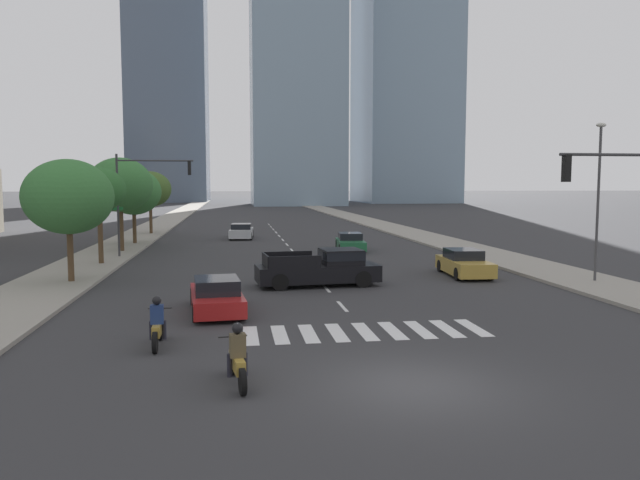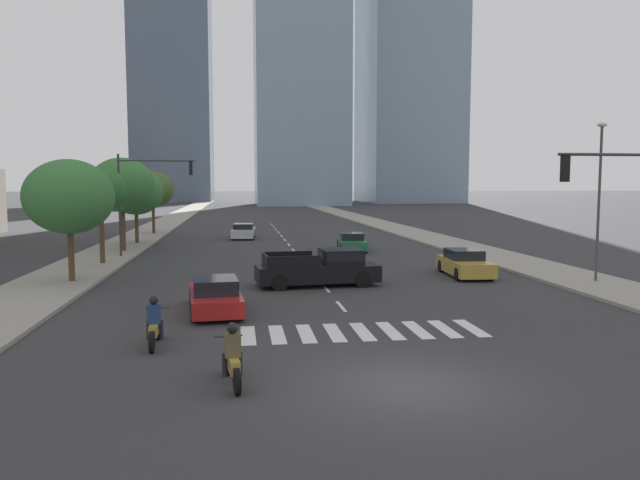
{
  "view_description": "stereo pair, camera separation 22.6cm",
  "coord_description": "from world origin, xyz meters",
  "px_view_note": "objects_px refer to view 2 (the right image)",
  "views": [
    {
      "loc": [
        -4.09,
        -13.18,
        4.65
      ],
      "look_at": [
        0.0,
        15.21,
        2.0
      ],
      "focal_mm": 33.95,
      "sensor_mm": 36.0,
      "label": 1
    },
    {
      "loc": [
        -3.86,
        -13.21,
        4.65
      ],
      "look_at": [
        0.0,
        15.21,
        2.0
      ],
      "focal_mm": 33.95,
      "sensor_mm": 36.0,
      "label": 2
    }
  ],
  "objects_px": {
    "sedan_red_3": "(215,296)",
    "street_tree_second": "(100,190)",
    "sedan_silver_1": "(244,231)",
    "street_lamp_east": "(599,190)",
    "street_tree_third": "(122,185)",
    "street_tree_fourth": "(136,192)",
    "pickup_truck": "(323,268)",
    "motorcycle_trailing": "(155,326)",
    "sedan_green_0": "(352,243)",
    "traffic_signal_far": "(147,186)",
    "sedan_gold_2": "(465,264)",
    "motorcycle_lead": "(232,360)",
    "street_tree_nearest": "(69,197)",
    "street_tree_fifth": "(153,189)"
  },
  "relations": [
    {
      "from": "traffic_signal_far",
      "to": "street_tree_nearest",
      "type": "height_order",
      "value": "traffic_signal_far"
    },
    {
      "from": "motorcycle_lead",
      "to": "street_tree_second",
      "type": "xyz_separation_m",
      "value": [
        -7.57,
        21.94,
        3.74
      ]
    },
    {
      "from": "sedan_red_3",
      "to": "traffic_signal_far",
      "type": "relative_size",
      "value": 0.72
    },
    {
      "from": "motorcycle_lead",
      "to": "sedan_silver_1",
      "type": "height_order",
      "value": "motorcycle_lead"
    },
    {
      "from": "pickup_truck",
      "to": "sedan_green_0",
      "type": "relative_size",
      "value": 1.28
    },
    {
      "from": "street_tree_third",
      "to": "street_tree_fourth",
      "type": "distance_m",
      "value": 5.47
    },
    {
      "from": "motorcycle_lead",
      "to": "traffic_signal_far",
      "type": "distance_m",
      "value": 26.19
    },
    {
      "from": "sedan_silver_1",
      "to": "street_tree_nearest",
      "type": "height_order",
      "value": "street_tree_nearest"
    },
    {
      "from": "street_lamp_east",
      "to": "pickup_truck",
      "type": "bearing_deg",
      "value": 174.35
    },
    {
      "from": "motorcycle_lead",
      "to": "street_tree_nearest",
      "type": "height_order",
      "value": "street_tree_nearest"
    },
    {
      "from": "sedan_green_0",
      "to": "sedan_silver_1",
      "type": "distance_m",
      "value": 13.02
    },
    {
      "from": "traffic_signal_far",
      "to": "street_tree_fifth",
      "type": "distance_m",
      "value": 18.2
    },
    {
      "from": "motorcycle_lead",
      "to": "pickup_truck",
      "type": "distance_m",
      "value": 13.99
    },
    {
      "from": "street_tree_second",
      "to": "sedan_silver_1",
      "type": "bearing_deg",
      "value": 63.42
    },
    {
      "from": "motorcycle_trailing",
      "to": "sedan_red_3",
      "type": "bearing_deg",
      "value": -19.72
    },
    {
      "from": "traffic_signal_far",
      "to": "street_tree_nearest",
      "type": "distance_m",
      "value": 10.09
    },
    {
      "from": "sedan_gold_2",
      "to": "street_tree_second",
      "type": "relative_size",
      "value": 0.82
    },
    {
      "from": "sedan_silver_1",
      "to": "street_lamp_east",
      "type": "bearing_deg",
      "value": -144.32
    },
    {
      "from": "sedan_gold_2",
      "to": "sedan_red_3",
      "type": "height_order",
      "value": "sedan_gold_2"
    },
    {
      "from": "street_tree_fifth",
      "to": "sedan_gold_2",
      "type": "bearing_deg",
      "value": -55.66
    },
    {
      "from": "street_tree_fourth",
      "to": "sedan_gold_2",
      "type": "bearing_deg",
      "value": -44.21
    },
    {
      "from": "sedan_red_3",
      "to": "street_tree_fifth",
      "type": "height_order",
      "value": "street_tree_fifth"
    },
    {
      "from": "street_tree_second",
      "to": "street_tree_fifth",
      "type": "bearing_deg",
      "value": 90.0
    },
    {
      "from": "motorcycle_trailing",
      "to": "street_tree_second",
      "type": "relative_size",
      "value": 0.38
    },
    {
      "from": "motorcycle_trailing",
      "to": "pickup_truck",
      "type": "xyz_separation_m",
      "value": [
        6.27,
        9.71,
        0.23
      ]
    },
    {
      "from": "pickup_truck",
      "to": "sedan_green_0",
      "type": "distance_m",
      "value": 14.8
    },
    {
      "from": "traffic_signal_far",
      "to": "street_lamp_east",
      "type": "relative_size",
      "value": 0.87
    },
    {
      "from": "traffic_signal_far",
      "to": "street_lamp_east",
      "type": "bearing_deg",
      "value": -30.63
    },
    {
      "from": "motorcycle_lead",
      "to": "sedan_red_3",
      "type": "relative_size",
      "value": 0.46
    },
    {
      "from": "sedan_green_0",
      "to": "street_tree_second",
      "type": "height_order",
      "value": "street_tree_second"
    },
    {
      "from": "street_lamp_east",
      "to": "street_tree_third",
      "type": "height_order",
      "value": "street_lamp_east"
    },
    {
      "from": "sedan_silver_1",
      "to": "sedan_gold_2",
      "type": "relative_size",
      "value": 1.03
    },
    {
      "from": "street_lamp_east",
      "to": "street_tree_third",
      "type": "bearing_deg",
      "value": 145.98
    },
    {
      "from": "sedan_green_0",
      "to": "street_tree_fourth",
      "type": "distance_m",
      "value": 17.24
    },
    {
      "from": "motorcycle_trailing",
      "to": "street_tree_fourth",
      "type": "distance_m",
      "value": 30.96
    },
    {
      "from": "sedan_silver_1",
      "to": "sedan_gold_2",
      "type": "bearing_deg",
      "value": -150.43
    },
    {
      "from": "pickup_truck",
      "to": "sedan_red_3",
      "type": "distance_m",
      "value": 7.03
    },
    {
      "from": "motorcycle_lead",
      "to": "motorcycle_trailing",
      "type": "xyz_separation_m",
      "value": [
        -2.24,
        3.69,
        0.0
      ]
    },
    {
      "from": "street_tree_third",
      "to": "street_tree_fifth",
      "type": "bearing_deg",
      "value": 90.0
    },
    {
      "from": "pickup_truck",
      "to": "street_tree_second",
      "type": "relative_size",
      "value": 1.05
    },
    {
      "from": "sedan_silver_1",
      "to": "traffic_signal_far",
      "type": "relative_size",
      "value": 0.73
    },
    {
      "from": "sedan_red_3",
      "to": "street_tree_second",
      "type": "relative_size",
      "value": 0.84
    },
    {
      "from": "sedan_green_0",
      "to": "street_tree_third",
      "type": "distance_m",
      "value": 16.17
    },
    {
      "from": "sedan_green_0",
      "to": "traffic_signal_far",
      "type": "relative_size",
      "value": 0.7
    },
    {
      "from": "traffic_signal_far",
      "to": "street_tree_fifth",
      "type": "bearing_deg",
      "value": 96.56
    },
    {
      "from": "sedan_green_0",
      "to": "sedan_red_3",
      "type": "distance_m",
      "value": 21.32
    },
    {
      "from": "traffic_signal_far",
      "to": "street_tree_nearest",
      "type": "relative_size",
      "value": 1.13
    },
    {
      "from": "sedan_silver_1",
      "to": "street_tree_fourth",
      "type": "relative_size",
      "value": 0.81
    },
    {
      "from": "sedan_silver_1",
      "to": "sedan_red_3",
      "type": "bearing_deg",
      "value": -178.43
    },
    {
      "from": "sedan_green_0",
      "to": "street_lamp_east",
      "type": "relative_size",
      "value": 0.61
    }
  ]
}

